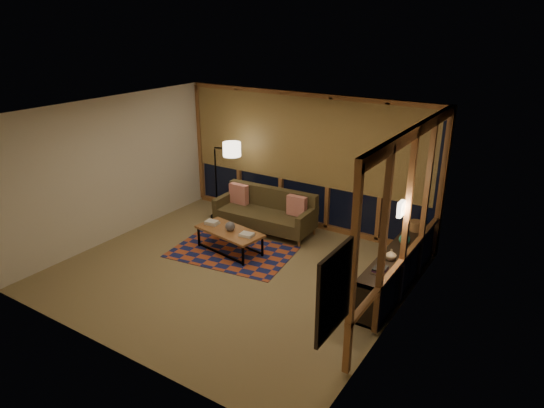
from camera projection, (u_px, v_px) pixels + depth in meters
The scene contains 21 objects.
floor at pixel (233, 271), 8.20m from camera, with size 5.50×5.00×0.01m, color #91805C.
ceiling at pixel (227, 112), 7.23m from camera, with size 5.50×5.00×0.01m, color silver.
walls at pixel (230, 197), 7.72m from camera, with size 5.51×5.01×2.70m.
window_wall_back at pixel (304, 161), 9.63m from camera, with size 5.30×0.16×2.60m, color #AE6E3E, non-canonical shape.
window_wall_right at pixel (407, 220), 6.84m from camera, with size 0.16×3.70×2.60m, color #AE6E3E, non-canonical shape.
wall_art at pixel (334, 291), 4.86m from camera, with size 0.06×0.74×0.94m, color red, non-canonical shape.
wall_sconce at pixel (401, 209), 6.68m from camera, with size 0.12×0.18×0.22m, color #F7E5C0, non-canonical shape.
sofa at pixel (265, 212), 9.63m from camera, with size 1.99×0.80×0.81m, color #473B22, non-canonical shape.
pillow_left at pixel (239, 194), 10.00m from camera, with size 0.41×0.14×0.41m, color red, non-canonical shape.
pillow_right at pixel (297, 206), 9.36m from camera, with size 0.39×0.13×0.39m, color red, non-canonical shape.
area_rug at pixel (232, 252), 8.87m from camera, with size 2.14×1.43×0.01m, color #A84927.
coffee_table at pixel (230, 241), 8.83m from camera, with size 1.27×0.58×0.42m, color #AE6E3E, non-canonical shape.
book_stack_a at pixel (212, 223), 8.99m from camera, with size 0.25×0.20×0.07m, color silver, non-canonical shape.
book_stack_b at pixel (246, 235), 8.51m from camera, with size 0.21×0.17×0.04m, color silver, non-canonical shape.
ceramic_pot at pixel (230, 226), 8.71m from camera, with size 0.18×0.18×0.18m, color black.
floor_lamp at pixel (216, 180), 10.15m from camera, with size 0.56×0.37×1.68m, color black, non-canonical shape.
bookshelf at pixel (397, 269), 7.62m from camera, with size 0.40×2.59×0.65m, color #312419, non-canonical shape.
basket at pixel (416, 226), 8.18m from camera, with size 0.22×0.22×0.16m, color brown.
teal_bowl at pixel (404, 239), 7.66m from camera, with size 0.18×0.18×0.18m, color #1E6A5C.
vase at pixel (391, 255), 7.18m from camera, with size 0.16×0.16×0.17m, color tan.
shelf_book_stack at pixel (380, 270), 6.86m from camera, with size 0.15×0.21×0.06m, color silver, non-canonical shape.
Camera 1 is at (4.46, -5.74, 4.02)m, focal length 32.00 mm.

